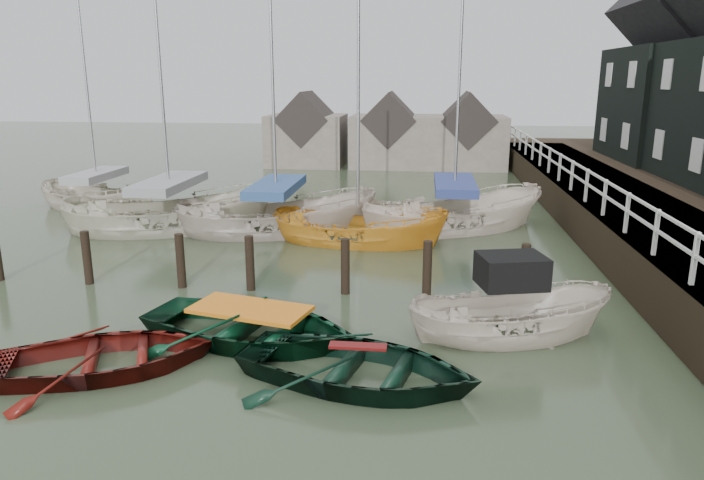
# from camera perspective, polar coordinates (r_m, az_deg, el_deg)

# --- Properties ---
(ground) EXTENTS (120.00, 120.00, 0.00)m
(ground) POSITION_cam_1_polar(r_m,az_deg,el_deg) (13.07, -7.56, -9.00)
(ground) COLOR #2E3A25
(ground) RESTS_ON ground
(pier) EXTENTS (3.04, 32.00, 2.70)m
(pier) POSITION_cam_1_polar(r_m,az_deg,el_deg) (22.98, 22.67, 2.19)
(pier) COLOR black
(pier) RESTS_ON ground
(mooring_pilings) EXTENTS (13.72, 0.22, 1.80)m
(mooring_pilings) POSITION_cam_1_polar(r_m,az_deg,el_deg) (15.89, -8.94, -2.80)
(mooring_pilings) COLOR black
(mooring_pilings) RESTS_ON ground
(far_sheds) EXTENTS (14.00, 4.08, 4.39)m
(far_sheds) POSITION_cam_1_polar(r_m,az_deg,el_deg) (37.81, 3.20, 9.52)
(far_sheds) COLOR #665B51
(far_sheds) RESTS_ON ground
(rowboat_red) EXTENTS (4.85, 4.24, 0.84)m
(rowboat_red) POSITION_cam_1_polar(r_m,az_deg,el_deg) (12.56, -21.45, -10.96)
(rowboat_red) COLOR #4F100B
(rowboat_red) RESTS_ON ground
(rowboat_green) EXTENTS (5.21, 4.27, 0.94)m
(rowboat_green) POSITION_cam_1_polar(r_m,az_deg,el_deg) (13.07, -9.12, -9.06)
(rowboat_green) COLOR black
(rowboat_green) RESTS_ON ground
(rowboat_dkgreen) EXTENTS (4.93, 4.04, 0.89)m
(rowboat_dkgreen) POSITION_cam_1_polar(r_m,az_deg,el_deg) (11.30, 0.54, -12.82)
(rowboat_dkgreen) COLOR black
(rowboat_dkgreen) RESTS_ON ground
(motorboat) EXTENTS (4.49, 2.54, 2.53)m
(motorboat) POSITION_cam_1_polar(r_m,az_deg,el_deg) (13.42, 14.05, -8.22)
(motorboat) COLOR beige
(motorboat) RESTS_ON ground
(sailboat_a) EXTENTS (7.69, 4.87, 12.43)m
(sailboat_a) POSITION_cam_1_polar(r_m,az_deg,el_deg) (22.89, -16.05, 1.05)
(sailboat_a) COLOR beige
(sailboat_a) RESTS_ON ground
(sailboat_b) EXTENTS (7.38, 4.31, 12.80)m
(sailboat_b) POSITION_cam_1_polar(r_m,az_deg,el_deg) (21.78, -6.81, 0.85)
(sailboat_b) COLOR beige
(sailboat_b) RESTS_ON ground
(sailboat_c) EXTENTS (6.08, 3.00, 10.31)m
(sailboat_c) POSITION_cam_1_polar(r_m,az_deg,el_deg) (20.35, 0.54, -0.17)
(sailboat_c) COLOR orange
(sailboat_c) RESTS_ON ground
(sailboat_d) EXTENTS (7.32, 5.17, 12.40)m
(sailboat_d) POSITION_cam_1_polar(r_m,az_deg,el_deg) (22.38, 9.18, 1.14)
(sailboat_d) COLOR beige
(sailboat_d) RESTS_ON ground
(sailboat_e) EXTENTS (6.41, 4.44, 9.61)m
(sailboat_e) POSITION_cam_1_polar(r_m,az_deg,el_deg) (27.40, -21.99, 2.72)
(sailboat_e) COLOR beige
(sailboat_e) RESTS_ON ground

